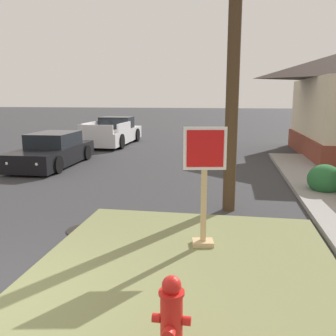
# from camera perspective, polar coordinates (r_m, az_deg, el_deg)

# --- Properties ---
(grass_corner_patch) EXTENTS (4.62, 5.38, 0.08)m
(grass_corner_patch) POSITION_cam_1_polar(r_m,az_deg,el_deg) (5.54, 2.69, -16.45)
(grass_corner_patch) COLOR olive
(grass_corner_patch) RESTS_ON ground
(fire_hydrant) EXTENTS (0.38, 0.34, 0.86)m
(fire_hydrant) POSITION_cam_1_polar(r_m,az_deg,el_deg) (3.79, 0.55, -22.90)
(fire_hydrant) COLOR black
(fire_hydrant) RESTS_ON grass_corner_patch
(stop_sign) EXTENTS (0.70, 0.34, 2.05)m
(stop_sign) POSITION_cam_1_polar(r_m,az_deg,el_deg) (6.09, 5.72, -3.51)
(stop_sign) COLOR tan
(stop_sign) RESTS_ON grass_corner_patch
(manhole_cover) EXTENTS (0.70, 0.70, 0.02)m
(manhole_cover) POSITION_cam_1_polar(r_m,az_deg,el_deg) (7.43, -13.10, -9.59)
(manhole_cover) COLOR black
(manhole_cover) RESTS_ON ground
(parked_sedan_black) EXTENTS (1.93, 4.49, 1.25)m
(parked_sedan_black) POSITION_cam_1_polar(r_m,az_deg,el_deg) (14.53, -17.76, 2.53)
(parked_sedan_black) COLOR black
(parked_sedan_black) RESTS_ON ground
(pickup_truck_white) EXTENTS (2.11, 5.29, 1.48)m
(pickup_truck_white) POSITION_cam_1_polar(r_m,az_deg,el_deg) (20.22, -8.65, 5.47)
(pickup_truck_white) COLOR silver
(pickup_truck_white) RESTS_ON ground
(shrub_by_curb) EXTENTS (0.90, 0.90, 0.82)m
(shrub_by_curb) POSITION_cam_1_polar(r_m,az_deg,el_deg) (10.64, 23.53, -1.66)
(shrub_by_curb) COLOR #286634
(shrub_by_curb) RESTS_ON ground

